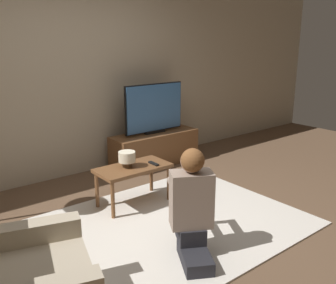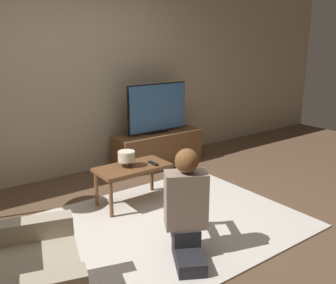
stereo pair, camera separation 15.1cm
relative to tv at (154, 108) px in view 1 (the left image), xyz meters
name	(u,v)px [view 1 (the left image)]	position (x,y,z in m)	size (l,w,h in m)	color
ground_plane	(163,228)	(-1.07, -1.56, -0.82)	(10.00, 10.00, 0.00)	brown
wall_back	(68,76)	(-1.07, 0.37, 0.48)	(10.00, 0.06, 2.60)	tan
rug	(163,227)	(-1.07, -1.56, -0.81)	(2.70, 1.95, 0.02)	silver
tv_stand	(155,149)	(0.00, 0.00, -0.58)	(1.29, 0.43, 0.46)	brown
tv	(154,108)	(0.00, 0.00, 0.00)	(0.95, 0.08, 0.69)	black
coffee_table	(133,172)	(-0.99, -0.95, -0.43)	(0.79, 0.41, 0.44)	brown
person_kneeling	(192,204)	(-1.17, -2.08, -0.35)	(0.59, 0.79, 0.92)	#232328
table_lamp	(127,158)	(-1.05, -0.93, -0.27)	(0.18, 0.18, 0.17)	#4C3823
remote	(154,164)	(-0.78, -1.03, -0.37)	(0.04, 0.15, 0.02)	black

